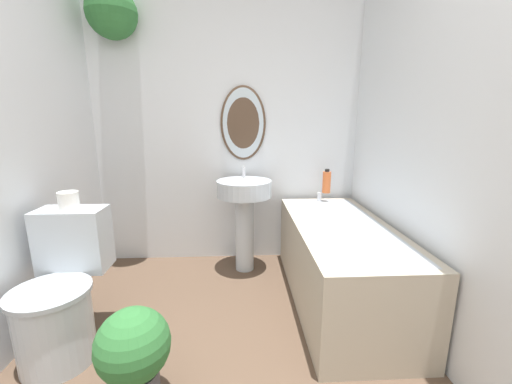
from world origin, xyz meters
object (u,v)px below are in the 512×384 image
potted_plant (134,352)px  shampoo_bottle (327,182)px  bathtub (340,261)px  toilet_paper_roll (69,200)px  toilet (62,294)px  pedestal_sink (244,205)px

potted_plant → shampoo_bottle: bearing=49.4°
bathtub → toilet_paper_roll: bearing=-172.4°
toilet → bathtub: (1.67, 0.41, -0.04)m
bathtub → toilet_paper_roll: size_ratio=13.24×
potted_plant → toilet: bearing=142.5°
bathtub → toilet_paper_roll: toilet_paper_roll is taller
pedestal_sink → toilet_paper_roll: bearing=-143.8°
toilet → toilet_paper_roll: 0.52m
toilet → toilet_paper_roll: (0.00, 0.19, 0.48)m
toilet → bathtub: size_ratio=0.52×
shampoo_bottle → pedestal_sink: bearing=-171.6°
pedestal_sink → shampoo_bottle: pedestal_sink is taller
potted_plant → bathtub: bearing=34.5°
toilet → toilet_paper_roll: toilet_paper_roll is taller
bathtub → shampoo_bottle: shampoo_bottle is taller
toilet → pedestal_sink: 1.39m
toilet → potted_plant: bearing=-37.5°
bathtub → potted_plant: 1.41m
bathtub → potted_plant: bathtub is taller
pedestal_sink → bathtub: size_ratio=0.60×
shampoo_bottle → toilet_paper_roll: 1.92m
pedestal_sink → shampoo_bottle: bearing=8.4°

